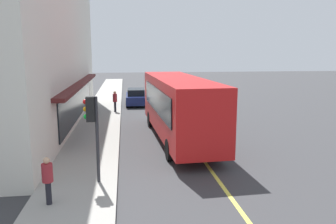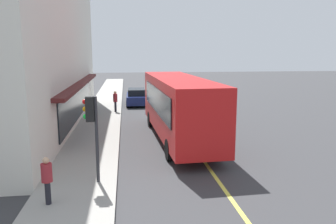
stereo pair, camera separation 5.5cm
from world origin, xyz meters
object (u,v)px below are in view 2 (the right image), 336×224
at_px(car_navy, 136,97).
at_px(pedestrian_waiting, 47,176).
at_px(pedestrian_near_storefront, 115,99).
at_px(bus, 178,105).
at_px(traffic_light, 92,119).

distance_m(car_navy, pedestrian_waiting, 20.89).
distance_m(car_navy, pedestrian_near_storefront, 4.62).
xyz_separation_m(bus, car_navy, (12.73, 1.91, -1.24)).
xyz_separation_m(bus, pedestrian_near_storefront, (8.50, 3.73, -0.83)).
distance_m(bus, pedestrian_near_storefront, 9.32).
distance_m(traffic_light, pedestrian_waiting, 2.58).
height_order(car_navy, pedestrian_waiting, pedestrian_waiting).
relative_size(pedestrian_waiting, pedestrian_near_storefront, 0.92).
height_order(bus, traffic_light, bus).
bearing_deg(car_navy, traffic_light, 173.34).
distance_m(bus, traffic_light, 7.43).
relative_size(traffic_light, car_navy, 0.74).
bearing_deg(pedestrian_near_storefront, pedestrian_waiting, 174.18).
relative_size(bus, pedestrian_near_storefront, 6.70).
height_order(traffic_light, pedestrian_waiting, traffic_light).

